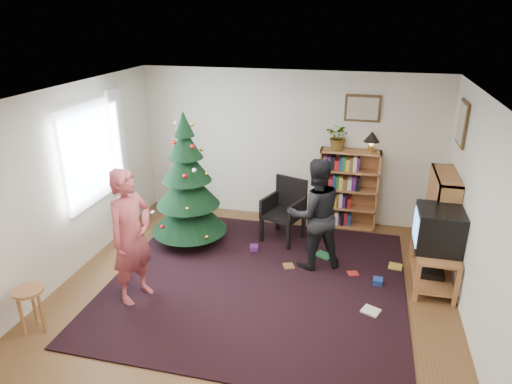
% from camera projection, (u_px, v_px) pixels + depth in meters
% --- Properties ---
extents(floor, '(5.00, 5.00, 0.00)m').
position_uv_depth(floor, '(252.00, 295.00, 5.78)').
color(floor, brown).
rests_on(floor, ground).
extents(ceiling, '(5.00, 5.00, 0.00)m').
position_uv_depth(ceiling, '(251.00, 97.00, 4.85)').
color(ceiling, white).
rests_on(ceiling, wall_back).
extents(wall_back, '(5.00, 0.02, 2.50)m').
position_uv_depth(wall_back, '(288.00, 147.00, 7.57)').
color(wall_back, silver).
rests_on(wall_back, floor).
extents(wall_front, '(5.00, 0.02, 2.50)m').
position_uv_depth(wall_front, '(161.00, 348.00, 3.06)').
color(wall_front, silver).
rests_on(wall_front, floor).
extents(wall_left, '(0.02, 5.00, 2.50)m').
position_uv_depth(wall_left, '(64.00, 186.00, 5.86)').
color(wall_left, silver).
rests_on(wall_left, floor).
extents(wall_right, '(0.02, 5.00, 2.50)m').
position_uv_depth(wall_right, '(483.00, 227.00, 4.77)').
color(wall_right, silver).
rests_on(wall_right, floor).
extents(rug, '(3.80, 3.60, 0.02)m').
position_uv_depth(rug, '(257.00, 282.00, 6.05)').
color(rug, black).
rests_on(rug, floor).
extents(window_pane, '(0.04, 1.20, 1.40)m').
position_uv_depth(window_pane, '(89.00, 155.00, 6.31)').
color(window_pane, silver).
rests_on(window_pane, wall_left).
extents(curtain, '(0.06, 0.35, 1.60)m').
position_uv_depth(curtain, '(118.00, 142.00, 6.93)').
color(curtain, white).
rests_on(curtain, wall_left).
extents(picture_back, '(0.55, 0.03, 0.42)m').
position_uv_depth(picture_back, '(363.00, 108.00, 7.04)').
color(picture_back, '#4C3319').
rests_on(picture_back, wall_back).
extents(picture_right, '(0.03, 0.50, 0.60)m').
position_uv_depth(picture_right, '(463.00, 123.00, 6.10)').
color(picture_right, '#4C3319').
rests_on(picture_right, wall_right).
extents(christmas_tree, '(1.14, 1.14, 2.06)m').
position_uv_depth(christmas_tree, '(188.00, 191.00, 6.78)').
color(christmas_tree, '#3F2816').
rests_on(christmas_tree, rug).
extents(bookshelf_back, '(0.95, 0.30, 1.30)m').
position_uv_depth(bookshelf_back, '(348.00, 188.00, 7.42)').
color(bookshelf_back, '#A36F3A').
rests_on(bookshelf_back, floor).
extents(bookshelf_right, '(0.30, 0.95, 1.30)m').
position_uv_depth(bookshelf_right, '(440.00, 217.00, 6.39)').
color(bookshelf_right, '#A36F3A').
rests_on(bookshelf_right, floor).
extents(tv_stand, '(0.51, 0.92, 0.55)m').
position_uv_depth(tv_stand, '(433.00, 263.00, 5.88)').
color(tv_stand, '#A36F3A').
rests_on(tv_stand, floor).
extents(crt_tv, '(0.56, 0.60, 0.52)m').
position_uv_depth(crt_tv, '(439.00, 229.00, 5.70)').
color(crt_tv, black).
rests_on(crt_tv, tv_stand).
extents(armchair, '(0.69, 0.70, 0.98)m').
position_uv_depth(armchair, '(284.00, 207.00, 7.05)').
color(armchair, black).
rests_on(armchair, rug).
extents(stool, '(0.33, 0.33, 0.54)m').
position_uv_depth(stool, '(30.00, 299.00, 4.99)').
color(stool, '#A36F3A').
rests_on(stool, floor).
extents(person_standing, '(0.58, 0.72, 1.70)m').
position_uv_depth(person_standing, '(131.00, 237.00, 5.43)').
color(person_standing, '#AC444A').
rests_on(person_standing, rug).
extents(person_by_chair, '(0.95, 0.87, 1.59)m').
position_uv_depth(person_by_chair, '(315.00, 214.00, 6.16)').
color(person_by_chair, black).
rests_on(person_by_chair, rug).
extents(potted_plant, '(0.48, 0.46, 0.42)m').
position_uv_depth(potted_plant, '(339.00, 137.00, 7.15)').
color(potted_plant, gray).
rests_on(potted_plant, bookshelf_back).
extents(table_lamp, '(0.25, 0.25, 0.33)m').
position_uv_depth(table_lamp, '(372.00, 138.00, 7.04)').
color(table_lamp, '#A57F33').
rests_on(table_lamp, bookshelf_back).
extents(floor_clutter, '(2.24, 1.40, 0.08)m').
position_uv_depth(floor_clutter, '(335.00, 270.00, 6.26)').
color(floor_clutter, '#A51E19').
rests_on(floor_clutter, rug).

